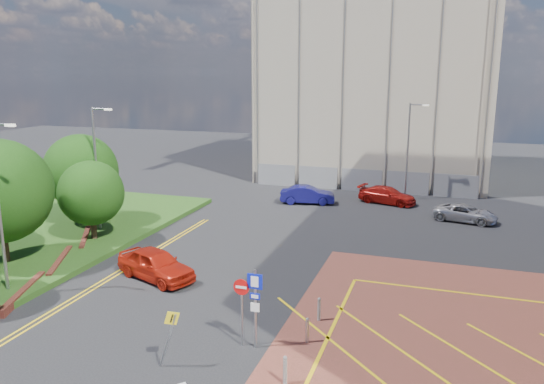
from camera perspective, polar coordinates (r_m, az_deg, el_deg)
The scene contains 15 objects.
ground at distance 20.76m, azimuth -4.13°, elevation -17.42°, with size 140.00×140.00×0.00m, color black.
retaining_wall at distance 28.30m, azimuth -25.48°, elevation -9.73°, with size 6.06×20.33×0.40m.
tree_c at distance 34.29m, azimuth -18.88°, elevation -0.11°, with size 4.00×4.00×4.90m.
tree_d at distance 38.30m, azimuth -19.86°, elevation 2.14°, with size 5.00×5.00×6.08m.
lamp_left_far at distance 36.14m, azimuth -18.32°, elevation 2.93°, with size 1.53×0.16×8.00m.
lamp_back at distance 45.05m, azimuth 14.50°, elevation 4.62°, with size 1.53×0.16×8.00m.
sign_cluster at distance 20.58m, azimuth -2.37°, elevation -11.56°, with size 1.17×0.12×3.20m.
warning_sign at distance 19.75m, azimuth -10.98°, elevation -14.59°, with size 0.83×0.43×2.24m.
bollard_row at distance 18.50m, azimuth 0.77°, elevation -19.80°, with size 0.14×11.14×0.90m.
construction_building at distance 56.97m, azimuth 11.58°, elevation 13.09°, with size 21.20×19.20×22.00m, color #B6A895.
construction_fence at distance 47.86m, azimuth 10.78°, elevation 1.18°, with size 21.60×0.06×2.00m, color gray.
car_red_left at distance 28.11m, azimuth -12.38°, elevation -7.60°, with size 1.87×4.64×1.58m, color red.
car_blue_back at distance 43.03m, azimuth 3.83°, elevation -0.30°, with size 1.53×4.38×1.44m, color navy.
car_red_back at distance 44.00m, azimuth 12.29°, elevation -0.33°, with size 1.90×4.67×1.36m, color #A2120D.
car_silver_back at distance 40.25m, azimuth 20.07°, elevation -2.15°, with size 2.02×4.38×1.22m, color #A6A5AD.
Camera 1 is at (6.98, -16.54, 10.43)m, focal length 35.00 mm.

